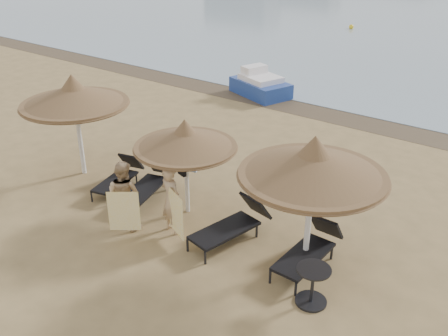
# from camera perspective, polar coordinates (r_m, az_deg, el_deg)

# --- Properties ---
(ground) EXTENTS (160.00, 160.00, 0.00)m
(ground) POSITION_cam_1_polar(r_m,az_deg,el_deg) (11.87, -6.58, -7.05)
(ground) COLOR #997C4B
(ground) RESTS_ON ground
(wet_sand_strip) EXTENTS (200.00, 1.60, 0.01)m
(wet_sand_strip) POSITION_cam_1_polar(r_m,az_deg,el_deg) (19.05, 12.88, 5.78)
(wet_sand_strip) COLOR brown
(wet_sand_strip) RESTS_ON ground
(palapa_left) EXTENTS (2.93, 2.93, 2.90)m
(palapa_left) POSITION_cam_1_polar(r_m,az_deg,el_deg) (14.05, -16.78, 7.91)
(palapa_left) COLOR silver
(palapa_left) RESTS_ON ground
(palapa_center) EXTENTS (2.47, 2.47, 2.45)m
(palapa_center) POSITION_cam_1_polar(r_m,az_deg,el_deg) (11.65, -4.45, 3.29)
(palapa_center) COLOR silver
(palapa_center) RESTS_ON ground
(palapa_right) EXTENTS (2.95, 2.95, 2.93)m
(palapa_right) POSITION_cam_1_polar(r_m,az_deg,el_deg) (9.69, 10.17, 0.40)
(palapa_right) COLOR silver
(palapa_right) RESTS_ON ground
(lounger_far_left) EXTENTS (0.99, 1.84, 0.79)m
(lounger_far_left) POSITION_cam_1_polar(r_m,az_deg,el_deg) (13.71, -11.80, -0.87)
(lounger_far_left) COLOR black
(lounger_far_left) RESTS_ON ground
(lounger_near_left) EXTENTS (1.11, 2.03, 0.87)m
(lounger_near_left) POSITION_cam_1_polar(r_m,az_deg,el_deg) (13.15, -8.61, -1.64)
(lounger_near_left) COLOR black
(lounger_near_left) RESTS_ON ground
(lounger_near_right) EXTENTS (1.08, 2.12, 0.91)m
(lounger_near_right) POSITION_cam_1_polar(r_m,az_deg,el_deg) (11.29, 1.14, -6.32)
(lounger_near_right) COLOR black
(lounger_near_right) RESTS_ON ground
(lounger_far_right) EXTENTS (0.72, 1.99, 0.88)m
(lounger_far_right) POSITION_cam_1_polar(r_m,az_deg,el_deg) (10.69, 9.87, -8.95)
(lounger_far_right) COLOR black
(lounger_far_right) RESTS_ON ground
(side_table) EXTENTS (0.65, 0.65, 0.79)m
(side_table) POSITION_cam_1_polar(r_m,az_deg,el_deg) (9.73, 10.06, -13.22)
(side_table) COLOR black
(side_table) RESTS_ON ground
(person_left) EXTENTS (0.99, 0.74, 1.96)m
(person_left) POSITION_cam_1_polar(r_m,az_deg,el_deg) (11.68, -11.43, -2.42)
(person_left) COLOR tan
(person_left) RESTS_ON ground
(person_right) EXTENTS (1.00, 0.75, 1.95)m
(person_right) POSITION_cam_1_polar(r_m,az_deg,el_deg) (11.32, -6.07, -3.03)
(person_right) COLOR tan
(person_right) RESTS_ON ground
(towel_left) EXTENTS (0.59, 0.44, 1.00)m
(towel_left) POSITION_cam_1_polar(r_m,az_deg,el_deg) (11.40, -11.37, -4.88)
(towel_left) COLOR yellow
(towel_left) RESTS_ON ground
(towel_right) EXTENTS (0.69, 0.33, 1.05)m
(towel_right) POSITION_cam_1_polar(r_m,az_deg,el_deg) (11.08, -5.52, -5.19)
(towel_right) COLOR yellow
(towel_right) RESTS_ON ground
(bag_patterned) EXTENTS (0.31, 0.16, 0.38)m
(bag_patterned) POSITION_cam_1_polar(r_m,az_deg,el_deg) (12.07, -3.78, 0.46)
(bag_patterned) COLOR white
(bag_patterned) RESTS_ON ground
(bag_dark) EXTENTS (0.28, 0.17, 0.38)m
(bag_dark) POSITION_cam_1_polar(r_m,az_deg,el_deg) (11.83, -4.84, 0.02)
(bag_dark) COLOR black
(bag_dark) RESTS_ON ground
(pedal_boat) EXTENTS (2.81, 2.20, 1.15)m
(pedal_boat) POSITION_cam_1_polar(r_m,az_deg,el_deg) (20.90, 4.14, 9.44)
(pedal_boat) COLOR navy
(pedal_boat) RESTS_ON ground
(buoy_left) EXTENTS (0.31, 0.31, 0.31)m
(buoy_left) POSITION_cam_1_polar(r_m,az_deg,el_deg) (35.54, 14.34, 15.37)
(buoy_left) COLOR yellow
(buoy_left) RESTS_ON ground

